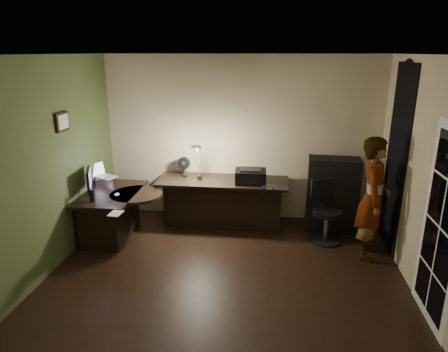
# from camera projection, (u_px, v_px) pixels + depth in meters

# --- Properties ---
(floor) EXTENTS (4.50, 4.00, 0.01)m
(floor) POSITION_uv_depth(u_px,v_px,m) (225.00, 276.00, 5.09)
(floor) COLOR black
(floor) RESTS_ON ground
(ceiling) EXTENTS (4.50, 4.00, 0.01)m
(ceiling) POSITION_uv_depth(u_px,v_px,m) (225.00, 54.00, 4.28)
(ceiling) COLOR silver
(ceiling) RESTS_ON floor
(wall_back) EXTENTS (4.50, 0.01, 2.70)m
(wall_back) POSITION_uv_depth(u_px,v_px,m) (240.00, 139.00, 6.58)
(wall_back) COLOR #C3B28C
(wall_back) RESTS_ON floor
(wall_front) EXTENTS (4.50, 0.01, 2.70)m
(wall_front) POSITION_uv_depth(u_px,v_px,m) (189.00, 258.00, 2.78)
(wall_front) COLOR #C3B28C
(wall_front) RESTS_ON floor
(wall_left) EXTENTS (0.01, 4.00, 2.70)m
(wall_left) POSITION_uv_depth(u_px,v_px,m) (46.00, 168.00, 4.96)
(wall_left) COLOR #C3B28C
(wall_left) RESTS_ON floor
(wall_right) EXTENTS (0.01, 4.00, 2.70)m
(wall_right) POSITION_uv_depth(u_px,v_px,m) (427.00, 182.00, 4.41)
(wall_right) COLOR #C3B28C
(wall_right) RESTS_ON floor
(green_wall_overlay) EXTENTS (0.00, 4.00, 2.70)m
(green_wall_overlay) POSITION_uv_depth(u_px,v_px,m) (47.00, 168.00, 4.96)
(green_wall_overlay) COLOR #44572B
(green_wall_overlay) RESTS_ON floor
(arched_doorway) EXTENTS (0.01, 0.90, 2.60)m
(arched_doorway) POSITION_uv_depth(u_px,v_px,m) (396.00, 160.00, 5.51)
(arched_doorway) COLOR black
(arched_doorway) RESTS_ON floor
(french_door) EXTENTS (0.02, 0.92, 2.10)m
(french_door) POSITION_uv_depth(u_px,v_px,m) (440.00, 228.00, 3.98)
(french_door) COLOR white
(french_door) RESTS_ON floor
(framed_picture) EXTENTS (0.04, 0.30, 0.25)m
(framed_picture) POSITION_uv_depth(u_px,v_px,m) (62.00, 122.00, 5.23)
(framed_picture) COLOR black
(framed_picture) RESTS_ON wall_left
(desk_left) EXTENTS (0.79, 1.27, 0.72)m
(desk_left) POSITION_uv_depth(u_px,v_px,m) (113.00, 215.00, 6.06)
(desk_left) COLOR black
(desk_left) RESTS_ON floor
(desk_right) EXTENTS (2.07, 0.73, 0.78)m
(desk_right) POSITION_uv_depth(u_px,v_px,m) (223.00, 203.00, 6.46)
(desk_right) COLOR black
(desk_right) RESTS_ON floor
(cabinet) EXTENTS (0.80, 0.43, 1.17)m
(cabinet) POSITION_uv_depth(u_px,v_px,m) (332.00, 194.00, 6.26)
(cabinet) COLOR black
(cabinet) RESTS_ON floor
(laptop_stand) EXTENTS (0.32, 0.29, 0.11)m
(laptop_stand) POSITION_uv_depth(u_px,v_px,m) (104.00, 181.00, 6.35)
(laptop_stand) COLOR silver
(laptop_stand) RESTS_ON desk_left
(laptop) EXTENTS (0.42, 0.41, 0.22)m
(laptop) POSITION_uv_depth(u_px,v_px,m) (106.00, 171.00, 6.30)
(laptop) COLOR silver
(laptop) RESTS_ON laptop_stand
(monitor) EXTENTS (0.25, 0.44, 0.29)m
(monitor) POSITION_uv_depth(u_px,v_px,m) (88.00, 186.00, 5.80)
(monitor) COLOR black
(monitor) RESTS_ON desk_left
(mouse) EXTENTS (0.10, 0.12, 0.04)m
(mouse) POSITION_uv_depth(u_px,v_px,m) (117.00, 194.00, 5.84)
(mouse) COLOR silver
(mouse) RESTS_ON desk_left
(phone) EXTENTS (0.08, 0.13, 0.01)m
(phone) POSITION_uv_depth(u_px,v_px,m) (132.00, 185.00, 6.31)
(phone) COLOR black
(phone) RESTS_ON desk_left
(pen) EXTENTS (0.05, 0.15, 0.01)m
(pen) POSITION_uv_depth(u_px,v_px,m) (131.00, 191.00, 6.01)
(pen) COLOR black
(pen) RESTS_ON desk_left
(speaker) EXTENTS (0.10, 0.10, 0.19)m
(speaker) POSITION_uv_depth(u_px,v_px,m) (92.00, 196.00, 5.57)
(speaker) COLOR black
(speaker) RESTS_ON desk_left
(notepad) EXTENTS (0.16, 0.22, 0.01)m
(notepad) POSITION_uv_depth(u_px,v_px,m) (116.00, 213.00, 5.19)
(notepad) COLOR silver
(notepad) RESTS_ON desk_left
(desk_fan) EXTENTS (0.22, 0.16, 0.31)m
(desk_fan) POSITION_uv_depth(u_px,v_px,m) (184.00, 166.00, 6.50)
(desk_fan) COLOR black
(desk_fan) RESTS_ON desk_right
(headphones) EXTENTS (0.17, 0.08, 0.08)m
(headphones) POSITION_uv_depth(u_px,v_px,m) (269.00, 187.00, 5.84)
(headphones) COLOR navy
(headphones) RESTS_ON desk_right
(printer) EXTENTS (0.50, 0.40, 0.21)m
(printer) POSITION_uv_depth(u_px,v_px,m) (251.00, 175.00, 6.19)
(printer) COLOR black
(printer) RESTS_ON desk_right
(desk_lamp) EXTENTS (0.20, 0.31, 0.63)m
(desk_lamp) POSITION_uv_depth(u_px,v_px,m) (199.00, 160.00, 6.24)
(desk_lamp) COLOR black
(desk_lamp) RESTS_ON desk_right
(office_chair) EXTENTS (0.65, 0.65, 0.90)m
(office_chair) POSITION_uv_depth(u_px,v_px,m) (327.00, 212.00, 5.91)
(office_chair) COLOR black
(office_chair) RESTS_ON floor
(person) EXTENTS (0.54, 0.68, 1.69)m
(person) POSITION_uv_depth(u_px,v_px,m) (373.00, 199.00, 5.35)
(person) COLOR #D8A88C
(person) RESTS_ON floor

